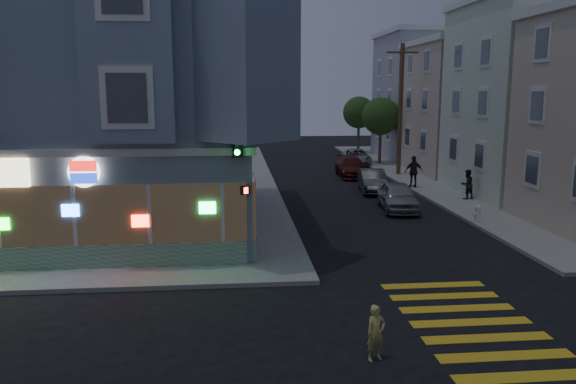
{
  "coord_description": "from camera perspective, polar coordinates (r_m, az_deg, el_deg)",
  "views": [
    {
      "loc": [
        0.42,
        -14.49,
        5.97
      ],
      "look_at": [
        2.4,
        6.04,
        2.24
      ],
      "focal_mm": 35.0,
      "sensor_mm": 36.0,
      "label": 1
    }
  ],
  "objects": [
    {
      "name": "parked_car_d",
      "position": [
        46.34,
        6.96,
        3.56
      ],
      "size": [
        2.52,
        4.71,
        1.26
      ],
      "primitive_type": "imported",
      "rotation": [
        0.0,
        0.0,
        -0.1
      ],
      "color": "#ABB1B6",
      "rests_on": "ground"
    },
    {
      "name": "row_house_d",
      "position": [
        52.11,
        16.19,
        9.23
      ],
      "size": [
        12.0,
        8.6,
        10.5
      ],
      "primitive_type": "cube",
      "color": "#9E9BAB",
      "rests_on": "sidewalk_ne"
    },
    {
      "name": "parked_car_b",
      "position": [
        33.78,
        8.59,
        1.11
      ],
      "size": [
        1.88,
        4.2,
        1.34
      ],
      "primitive_type": "imported",
      "rotation": [
        0.0,
        0.0,
        -0.12
      ],
      "color": "#36393B",
      "rests_on": "ground"
    },
    {
      "name": "row_house_b",
      "position": [
        35.97,
        26.84,
        8.26
      ],
      "size": [
        12.0,
        8.6,
        10.5
      ],
      "primitive_type": "cube",
      "color": "beige",
      "rests_on": "sidewalk_ne"
    },
    {
      "name": "traffic_signal",
      "position": [
        18.64,
        -5.1,
        2.0
      ],
      "size": [
        0.59,
        0.52,
        4.67
      ],
      "rotation": [
        0.0,
        0.0,
        0.38
      ],
      "color": "black",
      "rests_on": "sidewalk_nw"
    },
    {
      "name": "running_child",
      "position": [
        13.06,
        8.92,
        -13.95
      ],
      "size": [
        0.54,
        0.44,
        1.28
      ],
      "primitive_type": "imported",
      "rotation": [
        0.0,
        0.0,
        0.33
      ],
      "color": "#C6C065",
      "rests_on": "ground"
    },
    {
      "name": "street_tree_far",
      "position": [
        53.83,
        7.21,
        8.01
      ],
      "size": [
        3.0,
        3.0,
        5.3
      ],
      "color": "#4C3826",
      "rests_on": "sidewalk_ne"
    },
    {
      "name": "pedestrian_a",
      "position": [
        32.0,
        17.73,
        0.76
      ],
      "size": [
        0.95,
        0.85,
        1.62
      ],
      "primitive_type": "imported",
      "rotation": [
        0.0,
        0.0,
        3.49
      ],
      "color": "black",
      "rests_on": "sidewalk_ne"
    },
    {
      "name": "sidewalk_ne",
      "position": [
        44.16,
        25.33,
        1.59
      ],
      "size": [
        24.0,
        42.0,
        0.15
      ],
      "primitive_type": "cube",
      "color": "gray",
      "rests_on": "ground"
    },
    {
      "name": "street_tree_near",
      "position": [
        46.07,
        9.4,
        7.59
      ],
      "size": [
        3.0,
        3.0,
        5.3
      ],
      "color": "#4C3826",
      "rests_on": "sidewalk_ne"
    },
    {
      "name": "row_house_c",
      "position": [
        43.88,
        20.48,
        7.89
      ],
      "size": [
        12.0,
        8.6,
        9.0
      ],
      "primitive_type": "cube",
      "color": "beige",
      "rests_on": "sidewalk_ne"
    },
    {
      "name": "parked_car_c",
      "position": [
        39.59,
        6.48,
        2.5
      ],
      "size": [
        2.07,
        4.71,
        1.35
      ],
      "primitive_type": "imported",
      "rotation": [
        0.0,
        0.0,
        -0.04
      ],
      "color": "#511312",
      "rests_on": "ground"
    },
    {
      "name": "pedestrian_b",
      "position": [
        35.03,
        12.66,
        2.04
      ],
      "size": [
        1.14,
        0.49,
        1.93
      ],
      "primitive_type": "imported",
      "rotation": [
        0.0,
        0.0,
        3.16
      ],
      "color": "#26232B",
      "rests_on": "sidewalk_ne"
    },
    {
      "name": "parked_car_a",
      "position": [
        28.84,
        11.08,
        -0.44
      ],
      "size": [
        2.11,
        4.32,
        1.42
      ],
      "primitive_type": "imported",
      "rotation": [
        0.0,
        0.0,
        -0.1
      ],
      "color": "#979A9E",
      "rests_on": "ground"
    },
    {
      "name": "ground",
      "position": [
        15.67,
        -6.77,
        -12.2
      ],
      "size": [
        120.0,
        120.0,
        0.0
      ],
      "primitive_type": "plane",
      "color": "black",
      "rests_on": "ground"
    },
    {
      "name": "sidewalk_nw",
      "position": [
        40.42,
        -25.58,
        0.86
      ],
      "size": [
        33.0,
        42.0,
        0.15
      ],
      "primitive_type": "cube",
      "color": "gray",
      "rests_on": "ground"
    },
    {
      "name": "utility_pole",
      "position": [
        40.21,
        11.36,
        8.39
      ],
      "size": [
        2.2,
        0.3,
        9.0
      ],
      "color": "#4C3826",
      "rests_on": "sidewalk_ne"
    },
    {
      "name": "corner_building",
      "position": [
        26.27,
        -19.92,
        9.32
      ],
      "size": [
        14.6,
        14.6,
        11.4
      ],
      "color": "slate",
      "rests_on": "sidewalk_nw"
    },
    {
      "name": "fire_hydrant",
      "position": [
        26.68,
        18.71,
        -2.03
      ],
      "size": [
        0.43,
        0.25,
        0.75
      ],
      "color": "white",
      "rests_on": "sidewalk_ne"
    }
  ]
}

